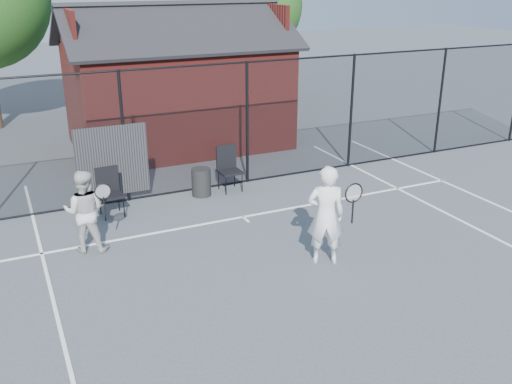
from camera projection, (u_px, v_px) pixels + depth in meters
name	position (u px, v px, depth m)	size (l,w,h in m)	color
ground	(314.00, 281.00, 9.72)	(80.00, 80.00, 0.00)	#474C51
court_lines	(358.00, 320.00, 8.60)	(11.02, 18.00, 0.01)	white
fence	(196.00, 132.00, 13.32)	(22.04, 3.00, 3.00)	black
clubhouse	(177.00, 92.00, 16.96)	(6.50, 4.36, 4.19)	maroon
tree_right	(253.00, 6.00, 22.84)	(3.97, 3.97, 5.70)	#312413
player_front	(326.00, 215.00, 10.04)	(0.88, 0.72, 1.83)	white
player_back	(85.00, 211.00, 10.52)	(0.94, 0.84, 1.58)	silver
chair_left	(111.00, 193.00, 12.16)	(0.49, 0.51, 1.03)	black
chair_right	(230.00, 170.00, 13.57)	(0.51, 0.53, 1.06)	black
waste_bin	(201.00, 182.00, 13.35)	(0.45, 0.45, 0.66)	black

